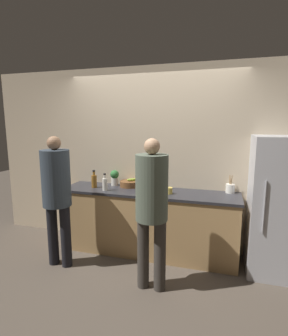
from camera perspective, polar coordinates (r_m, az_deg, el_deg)
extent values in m
plane|color=#4C4238|center=(3.64, -0.67, -20.05)|extent=(14.00, 14.00, 0.00)
cube|color=#C6B293|center=(3.82, 2.19, 2.06)|extent=(5.20, 0.06, 2.60)
cube|color=tan|center=(3.76, 0.93, -11.80)|extent=(2.41, 0.60, 0.86)
cube|color=#28282D|center=(3.62, 0.95, -5.20)|extent=(2.44, 0.63, 0.03)
cube|color=#B7B7BC|center=(3.53, 26.88, -7.42)|extent=(0.61, 0.64, 1.67)
cylinder|color=#99999E|center=(3.15, 24.74, -7.64)|extent=(0.02, 0.02, 0.58)
cylinder|color=black|center=(3.67, -19.24, -13.50)|extent=(0.13, 0.13, 0.80)
cylinder|color=black|center=(3.56, -16.65, -14.05)|extent=(0.13, 0.13, 0.80)
cylinder|color=#333D47|center=(3.39, -18.62, -2.11)|extent=(0.35, 0.35, 0.70)
sphere|color=#936B4C|center=(3.33, -19.03, 5.17)|extent=(0.17, 0.17, 0.17)
cylinder|color=#38332D|center=(3.03, -0.19, -18.02)|extent=(0.13, 0.13, 0.80)
cylinder|color=#38332D|center=(2.99, 3.47, -18.47)|extent=(0.13, 0.13, 0.80)
cylinder|color=#515B4C|center=(2.74, 1.70, -4.31)|extent=(0.34, 0.34, 0.70)
sphere|color=tan|center=(2.67, 1.75, 4.72)|extent=(0.17, 0.17, 0.17)
cylinder|color=brown|center=(3.83, -3.14, -3.44)|extent=(0.28, 0.28, 0.09)
ellipsoid|color=#99BC38|center=(3.81, -2.65, -2.56)|extent=(0.15, 0.12, 0.04)
cylinder|color=silver|center=(3.67, 18.25, -4.25)|extent=(0.12, 0.12, 0.12)
cylinder|color=#99754C|center=(3.65, 18.12, -2.93)|extent=(0.01, 0.05, 0.19)
cylinder|color=#99754C|center=(3.66, 18.48, -2.93)|extent=(0.03, 0.04, 0.19)
cylinder|color=#99754C|center=(3.64, 18.33, -2.98)|extent=(0.04, 0.01, 0.19)
cylinder|color=silver|center=(3.64, -8.51, -3.57)|extent=(0.07, 0.07, 0.17)
cylinder|color=silver|center=(3.62, -8.56, -1.86)|extent=(0.03, 0.03, 0.05)
cylinder|color=black|center=(3.61, -8.57, -1.30)|extent=(0.03, 0.03, 0.02)
cylinder|color=brown|center=(3.83, -10.80, -2.89)|extent=(0.08, 0.08, 0.18)
cylinder|color=brown|center=(3.81, -10.85, -1.18)|extent=(0.04, 0.04, 0.06)
cylinder|color=black|center=(3.80, -10.87, -0.61)|extent=(0.04, 0.04, 0.02)
cylinder|color=gold|center=(3.46, 5.49, -4.93)|extent=(0.09, 0.09, 0.08)
cylinder|color=beige|center=(3.93, -6.40, -2.96)|extent=(0.10, 0.10, 0.11)
sphere|color=#2D6B33|center=(3.91, -6.43, -1.38)|extent=(0.13, 0.13, 0.13)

